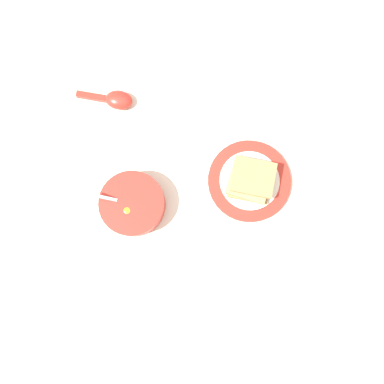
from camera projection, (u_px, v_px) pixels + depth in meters
ground_plane at (196, 132)px, 0.90m from camera, size 3.00×3.00×0.00m
egg_bowl at (133, 204)px, 0.85m from camera, size 0.15×0.15×0.08m
toast_plate at (249, 181)px, 0.88m from camera, size 0.19×0.19×0.01m
toast_sandwich at (251, 180)px, 0.85m from camera, size 0.13×0.13×0.04m
soup_spoon at (115, 99)px, 0.90m from camera, size 0.13×0.11×0.03m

